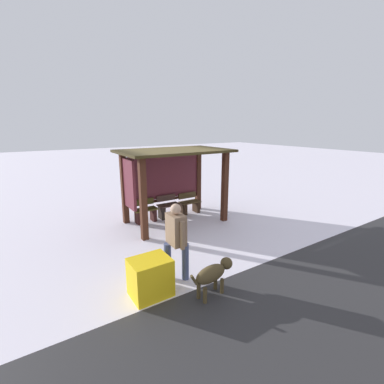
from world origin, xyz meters
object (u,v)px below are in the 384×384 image
(dog, at_px, (213,273))
(grit_bin, at_px, (150,277))
(bench_left_inside, at_px, (145,213))
(bench_right_inside, at_px, (190,205))
(bench_center_inside, at_px, (169,209))
(person_walking, at_px, (176,237))
(bus_shelter, at_px, (168,169))

(dog, bearing_deg, grit_bin, 147.91)
(bench_left_inside, xyz_separation_m, grit_bin, (-1.38, -3.53, 0.04))
(bench_left_inside, height_order, grit_bin, bench_left_inside)
(dog, bearing_deg, bench_left_inside, 84.06)
(bench_left_inside, xyz_separation_m, bench_right_inside, (1.65, 0.00, -0.02))
(bench_center_inside, bearing_deg, grit_bin, -121.96)
(bench_center_inside, height_order, dog, bench_center_inside)
(person_walking, height_order, grit_bin, person_walking)
(grit_bin, bearing_deg, dog, -32.09)
(bus_shelter, distance_m, grit_bin, 4.11)
(bench_right_inside, xyz_separation_m, person_walking, (-2.38, -3.34, 0.62))
(bench_center_inside, relative_size, bench_right_inside, 1.01)
(bench_left_inside, relative_size, dog, 0.74)
(bench_right_inside, xyz_separation_m, grit_bin, (-3.03, -3.53, 0.06))
(bus_shelter, height_order, bench_center_inside, bus_shelter)
(bus_shelter, bearing_deg, grit_bin, -122.48)
(bench_right_inside, distance_m, dog, 4.62)
(bus_shelter, xyz_separation_m, person_walking, (-1.45, -3.09, -0.76))
(bus_shelter, bearing_deg, bench_center_inside, 65.36)
(bus_shelter, height_order, grit_bin, bus_shelter)
(bus_shelter, xyz_separation_m, bench_right_inside, (0.94, 0.25, -1.38))
(dog, bearing_deg, bus_shelter, 73.63)
(grit_bin, bearing_deg, bench_left_inside, 68.65)
(bench_center_inside, bearing_deg, dog, -106.90)
(dog, xyz_separation_m, grit_bin, (-0.95, 0.60, -0.07))
(person_walking, distance_m, grit_bin, 0.87)
(bench_center_inside, bearing_deg, person_walking, -115.06)
(bench_left_inside, height_order, person_walking, person_walking)
(bench_center_inside, xyz_separation_m, grit_bin, (-2.20, -3.53, 0.05))
(person_walking, bearing_deg, bench_center_inside, 64.94)
(bench_left_inside, relative_size, bench_center_inside, 0.99)
(grit_bin, bearing_deg, person_walking, 16.83)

